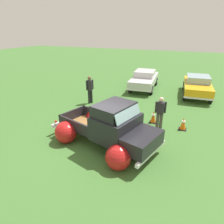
% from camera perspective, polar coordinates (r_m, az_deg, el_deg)
% --- Properties ---
extents(ground_plane, '(80.00, 80.00, 0.00)m').
position_cam_1_polar(ground_plane, '(8.55, -2.36, -8.90)').
color(ground_plane, '#3D6B2D').
extents(vintage_pickup_truck, '(4.96, 3.65, 1.96)m').
position_cam_1_polar(vintage_pickup_truck, '(7.95, -0.33, -5.21)').
color(vintage_pickup_truck, black).
rests_on(vintage_pickup_truck, ground).
extents(show_car_0, '(2.16, 4.53, 1.43)m').
position_cam_1_polar(show_car_0, '(16.26, 9.39, 9.48)').
color(show_car_0, black).
rests_on(show_car_0, ground).
extents(show_car_1, '(2.17, 4.33, 1.43)m').
position_cam_1_polar(show_car_1, '(15.51, 23.55, 7.20)').
color(show_car_1, black).
rests_on(show_car_1, ground).
extents(spectator_0, '(0.47, 0.50, 1.79)m').
position_cam_1_polar(spectator_0, '(12.70, -6.46, 6.98)').
color(spectator_0, black).
rests_on(spectator_0, ground).
extents(spectator_1, '(0.53, 0.42, 1.60)m').
position_cam_1_polar(spectator_1, '(9.62, 13.87, 0.29)').
color(spectator_1, '#4C4742').
rests_on(spectator_1, ground).
extents(lane_cone_0, '(0.36, 0.36, 0.63)m').
position_cam_1_polar(lane_cone_0, '(10.38, 11.91, -1.40)').
color(lane_cone_0, black).
rests_on(lane_cone_0, ground).
extents(lane_cone_1, '(0.36, 0.36, 0.63)m').
position_cam_1_polar(lane_cone_1, '(10.06, 20.03, -3.18)').
color(lane_cone_1, black).
rests_on(lane_cone_1, ground).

